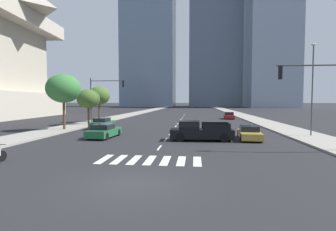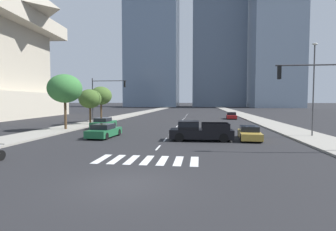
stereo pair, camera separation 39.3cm
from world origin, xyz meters
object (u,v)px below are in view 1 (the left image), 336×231
(sedan_green_0, at_px, (102,123))
(traffic_signal_far, at_px, (103,92))
(street_tree_second, at_px, (88,99))
(street_tree_third, at_px, (99,96))
(street_lamp_east, at_px, (312,83))
(sedan_green_3, at_px, (104,131))
(sedan_gold_1, at_px, (249,133))
(sedan_red_2, at_px, (229,116))
(street_tree_nearest, at_px, (63,89))
(traffic_signal_near, at_px, (318,88))
(pickup_truck, at_px, (198,131))

(sedan_green_0, bearing_deg, traffic_signal_far, 19.24)
(traffic_signal_far, bearing_deg, street_tree_second, 179.24)
(street_tree_second, bearing_deg, street_tree_third, 90.00)
(street_tree_second, xyz_separation_m, street_tree_third, (0.00, 4.14, 0.50))
(sedan_green_0, xyz_separation_m, street_lamp_east, (22.13, -5.23, 4.41))
(traffic_signal_far, distance_m, street_tree_second, 2.33)
(sedan_green_0, relative_size, street_tree_second, 0.94)
(street_tree_second, distance_m, street_tree_third, 4.17)
(sedan_green_3, xyz_separation_m, street_tree_third, (-6.48, 16.09, 3.57))
(sedan_green_3, xyz_separation_m, traffic_signal_far, (-4.32, 11.93, 3.95))
(sedan_gold_1, height_order, sedan_green_3, sedan_green_3)
(sedan_red_2, xyz_separation_m, traffic_signal_far, (-19.00, -14.68, 3.97))
(sedan_green_3, bearing_deg, sedan_green_0, 24.91)
(sedan_red_2, bearing_deg, sedan_green_3, -24.56)
(street_tree_nearest, distance_m, street_tree_third, 11.03)
(sedan_green_3, height_order, traffic_signal_near, traffic_signal_near)
(traffic_signal_far, bearing_deg, street_tree_third, 117.41)
(sedan_gold_1, distance_m, street_tree_nearest, 20.62)
(sedan_green_3, xyz_separation_m, street_tree_second, (-6.48, 11.96, 3.07))
(sedan_gold_1, bearing_deg, sedan_green_0, -110.51)
(sedan_green_3, relative_size, street_tree_second, 0.91)
(street_lamp_east, bearing_deg, sedan_red_2, 100.60)
(pickup_truck, xyz_separation_m, sedan_red_2, (6.02, 27.51, -0.24))
(pickup_truck, relative_size, sedan_green_3, 1.21)
(sedan_green_0, distance_m, sedan_gold_1, 17.67)
(sedan_green_3, height_order, street_lamp_east, street_lamp_east)
(sedan_gold_1, relative_size, sedan_red_2, 1.02)
(street_tree_nearest, bearing_deg, traffic_signal_far, 72.49)
(sedan_green_0, distance_m, street_tree_second, 6.35)
(street_tree_nearest, bearing_deg, sedan_green_3, -38.12)
(sedan_red_2, bearing_deg, traffic_signal_far, -47.99)
(sedan_green_0, bearing_deg, street_lamp_east, -102.20)
(pickup_truck, xyz_separation_m, traffic_signal_far, (-12.97, 12.83, 3.73))
(traffic_signal_far, bearing_deg, street_lamp_east, -21.98)
(pickup_truck, bearing_deg, sedan_green_0, -37.75)
(pickup_truck, xyz_separation_m, sedan_green_3, (-8.65, 0.90, -0.22))
(sedan_green_3, distance_m, street_tree_third, 17.71)
(traffic_signal_near, xyz_separation_m, street_lamp_east, (2.76, 7.50, 0.79))
(traffic_signal_far, relative_size, street_tree_second, 1.31)
(street_tree_nearest, bearing_deg, sedan_red_2, 45.49)
(sedan_gold_1, height_order, street_tree_nearest, street_tree_nearest)
(sedan_green_0, bearing_deg, sedan_green_3, -158.02)
(sedan_green_0, xyz_separation_m, traffic_signal_near, (19.36, -12.74, 3.63))
(pickup_truck, relative_size, sedan_gold_1, 1.19)
(sedan_gold_1, height_order, street_tree_third, street_tree_third)
(pickup_truck, bearing_deg, street_tree_third, -49.55)
(sedan_red_2, bearing_deg, traffic_signal_near, 7.50)
(sedan_green_3, bearing_deg, street_lamp_east, -78.73)
(sedan_red_2, xyz_separation_m, street_tree_third, (-21.16, -10.51, 3.59))
(traffic_signal_near, bearing_deg, street_tree_third, -42.72)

